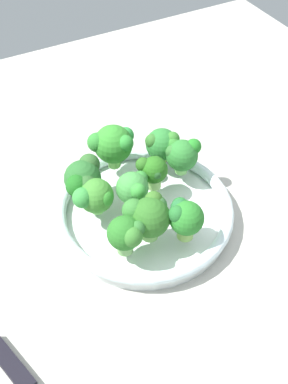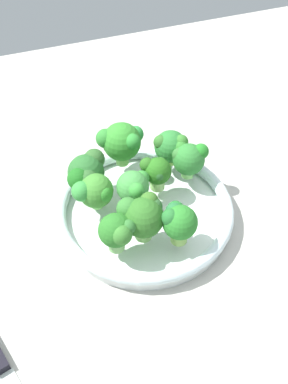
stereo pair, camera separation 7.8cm
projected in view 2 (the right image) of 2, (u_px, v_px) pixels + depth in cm
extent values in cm
cube|color=#B2B0A6|center=(156.00, 234.00, 81.78)|extent=(130.00, 130.00, 2.50)
cylinder|color=silver|center=(144.00, 216.00, 81.95)|extent=(28.69, 28.69, 1.61)
torus|color=white|center=(144.00, 209.00, 80.66)|extent=(29.88, 29.88, 1.97)
cylinder|color=#75C056|center=(122.00, 157.00, 86.13)|extent=(2.26, 2.26, 2.73)
sphere|color=#30852A|center=(122.00, 142.00, 83.58)|extent=(6.76, 6.76, 6.76)
sphere|color=#2C7C2C|center=(106.00, 138.00, 82.99)|extent=(3.41, 3.41, 3.41)
sphere|color=#2C872F|center=(133.00, 142.00, 81.38)|extent=(2.85, 2.85, 2.85)
sphere|color=#2B8A38|center=(135.00, 134.00, 84.44)|extent=(2.97, 2.97, 2.97)
cylinder|color=#83BD69|center=(116.00, 243.00, 72.93)|extent=(2.51, 2.51, 2.36)
sphere|color=#276C22|center=(116.00, 230.00, 70.86)|extent=(5.24, 5.24, 5.24)
sphere|color=#34762B|center=(122.00, 235.00, 69.38)|extent=(3.14, 3.14, 3.14)
sphere|color=#2D6A2B|center=(128.00, 227.00, 69.75)|extent=(2.22, 2.22, 2.22)
cylinder|color=#85BE4C|center=(170.00, 159.00, 86.42)|extent=(1.97, 1.97, 1.96)
sphere|color=#2A752F|center=(171.00, 146.00, 84.38)|extent=(5.74, 5.74, 5.74)
sphere|color=#327429|center=(181.00, 142.00, 82.83)|extent=(2.53, 2.53, 2.53)
sphere|color=#2F6727|center=(161.00, 142.00, 83.23)|extent=(2.56, 2.56, 2.56)
cylinder|color=#8DC558|center=(88.00, 185.00, 82.06)|extent=(1.91, 1.91, 1.63)
sphere|color=#276229|center=(86.00, 173.00, 80.04)|extent=(6.15, 6.15, 6.15)
sphere|color=#2C5C29|center=(88.00, 180.00, 77.90)|extent=(3.66, 3.66, 3.66)
sphere|color=#2D5D28|center=(94.00, 159.00, 80.50)|extent=(3.55, 3.55, 3.55)
sphere|color=#1B611B|center=(78.00, 179.00, 77.74)|extent=(3.68, 3.68, 3.68)
cylinder|color=#95C559|center=(133.00, 198.00, 79.65)|extent=(2.69, 2.69, 1.90)
sphere|color=#3E8C3F|center=(133.00, 187.00, 77.73)|extent=(5.33, 5.33, 5.33)
sphere|color=#308230|center=(142.00, 178.00, 78.27)|extent=(2.57, 2.57, 2.57)
sphere|color=#348B33|center=(137.00, 190.00, 75.42)|extent=(2.54, 2.54, 2.54)
cylinder|color=#84CE68|center=(188.00, 171.00, 84.10)|extent=(2.12, 2.12, 1.97)
sphere|color=#2B762E|center=(189.00, 159.00, 82.11)|extent=(5.53, 5.53, 5.53)
sphere|color=#2E7829|center=(181.00, 147.00, 82.51)|extent=(2.51, 2.51, 2.51)
sphere|color=#2F6A2D|center=(179.00, 155.00, 81.64)|extent=(2.44, 2.44, 2.44)
sphere|color=#217922|center=(201.00, 151.00, 81.37)|extent=(2.71, 2.71, 2.71)
cylinder|color=#83BE5F|center=(144.00, 231.00, 74.46)|extent=(2.64, 2.64, 2.34)
sphere|color=#2C6722|center=(143.00, 218.00, 72.17)|extent=(6.23, 6.23, 6.23)
sphere|color=#31732D|center=(128.00, 209.00, 72.24)|extent=(3.57, 3.57, 3.57)
sphere|color=#326731|center=(152.00, 207.00, 72.63)|extent=(3.12, 3.12, 3.12)
sphere|color=#346723|center=(149.00, 201.00, 72.56)|extent=(2.83, 2.83, 2.83)
cylinder|color=#9DCD71|center=(157.00, 182.00, 81.94)|extent=(2.49, 2.49, 2.33)
sphere|color=#26661A|center=(158.00, 171.00, 80.04)|extent=(4.60, 4.60, 4.60)
sphere|color=#29601D|center=(147.00, 165.00, 79.78)|extent=(2.49, 2.49, 2.49)
sphere|color=#2A6020|center=(161.00, 163.00, 80.44)|extent=(2.09, 2.09, 2.09)
sphere|color=#285F28|center=(159.00, 175.00, 78.81)|extent=(1.97, 1.97, 1.97)
cylinder|color=#79C15F|center=(97.00, 202.00, 79.22)|extent=(2.00, 2.00, 1.64)
sphere|color=#3B822E|center=(96.00, 191.00, 77.31)|extent=(5.68, 5.68, 5.68)
sphere|color=#328B2B|center=(103.00, 193.00, 76.20)|extent=(2.90, 2.90, 2.90)
sphere|color=#32802E|center=(83.00, 192.00, 76.45)|extent=(2.57, 2.57, 2.57)
sphere|color=#348B39|center=(82.00, 191.00, 76.00)|extent=(3.30, 3.30, 3.30)
cylinder|color=#84B151|center=(179.00, 235.00, 73.88)|extent=(2.59, 2.59, 2.45)
sphere|color=#287927|center=(180.00, 222.00, 71.75)|extent=(5.35, 5.35, 5.35)
sphere|color=#236632|center=(175.00, 212.00, 72.30)|extent=(2.88, 2.88, 2.88)
sphere|color=#23682A|center=(168.00, 218.00, 70.67)|extent=(2.72, 2.72, 2.72)
sphere|color=#216F2A|center=(175.00, 209.00, 72.69)|extent=(2.65, 2.65, 2.65)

